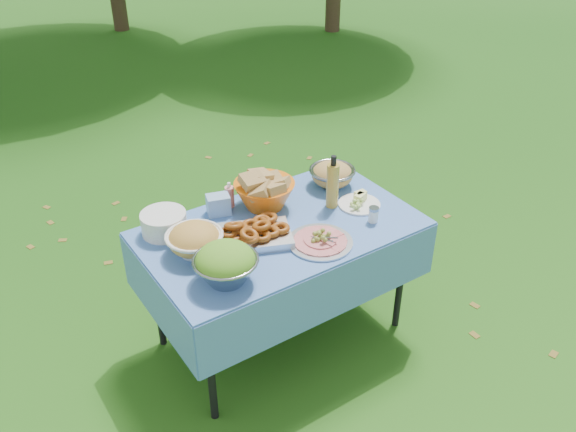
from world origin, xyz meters
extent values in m
plane|color=#0C380A|center=(0.00, 0.00, 0.00)|extent=(80.00, 80.00, 0.00)
cube|color=#84B7FF|center=(0.00, 0.00, 0.38)|extent=(1.46, 0.86, 0.76)
cylinder|color=white|center=(-0.53, 0.30, 0.82)|extent=(0.24, 0.24, 0.12)
cube|color=#85AFDD|center=(-0.21, 0.31, 0.82)|extent=(0.14, 0.12, 0.11)
cylinder|color=pink|center=(-0.12, 0.34, 0.84)|extent=(0.06, 0.06, 0.15)
cube|color=silver|center=(-0.17, -0.02, 0.80)|extent=(0.44, 0.38, 0.09)
cylinder|color=#B9BAC0|center=(0.09, -0.23, 0.80)|extent=(0.44, 0.44, 0.08)
cylinder|color=gold|center=(0.36, 0.03, 0.92)|extent=(0.08, 0.08, 0.31)
cylinder|color=white|center=(0.49, -0.06, 0.79)|extent=(0.26, 0.26, 0.06)
cylinder|color=white|center=(0.45, -0.23, 0.80)|extent=(0.06, 0.06, 0.09)
camera|label=1|loc=(-1.47, -2.26, 2.55)|focal=38.00mm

